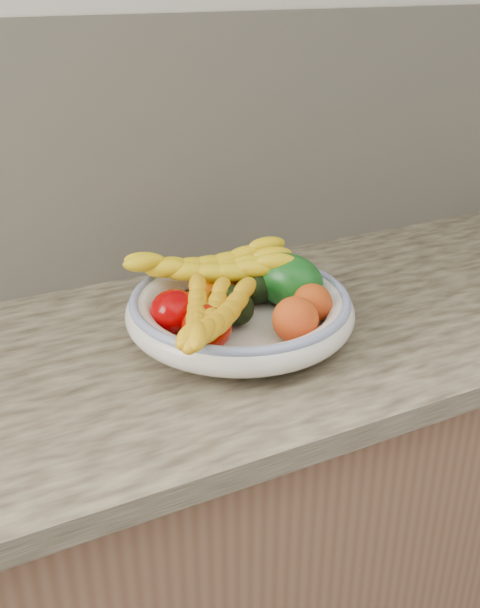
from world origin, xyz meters
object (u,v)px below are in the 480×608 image
banana_bunch_back (209,271)px  banana_bunch_front (209,322)px  green_mango (287,280)px  fruit_bowl (240,310)px

banana_bunch_back → banana_bunch_front: bearing=-97.9°
green_mango → banana_bunch_front: 0.22m
fruit_bowl → banana_bunch_front: 0.12m
fruit_bowl → banana_bunch_back: (-0.02, 0.09, 0.04)m
banana_bunch_front → fruit_bowl: bearing=-14.6°
fruit_bowl → green_mango: (0.10, 0.02, 0.03)m
fruit_bowl → green_mango: green_mango is taller
green_mango → fruit_bowl: bearing=160.8°
banana_bunch_back → fruit_bowl: bearing=-64.0°
fruit_bowl → banana_bunch_front: size_ratio=1.31×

